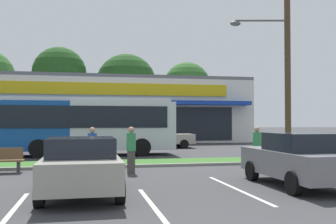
{
  "coord_description": "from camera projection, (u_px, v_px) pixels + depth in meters",
  "views": [
    {
      "loc": [
        -3.46,
        -3.61,
        1.93
      ],
      "look_at": [
        1.07,
        18.1,
        2.47
      ],
      "focal_mm": 41.7,
      "sensor_mm": 36.0,
      "label": 1
    }
  ],
  "objects": [
    {
      "name": "car_3",
      "position": [
        162.0,
        138.0,
        28.46
      ],
      "size": [
        4.43,
        1.97,
        1.42
      ],
      "color": "#9E998C",
      "rests_on": "ground_plane"
    },
    {
      "name": "tree_mid_left",
      "position": [
        59.0,
        74.0,
        46.11
      ],
      "size": [
        6.32,
        6.32,
        10.76
      ],
      "color": "#473323",
      "rests_on": "ground_plane"
    },
    {
      "name": "pedestrian_near_bench",
      "position": [
        257.0,
        147.0,
        16.52
      ],
      "size": [
        0.34,
        0.34,
        1.71
      ],
      "rotation": [
        0.0,
        0.0,
        4.38
      ],
      "color": "black",
      "rests_on": "ground_plane"
    },
    {
      "name": "parking_stripe_1",
      "position": [
        154.0,
        208.0,
        8.68
      ],
      "size": [
        0.12,
        4.8,
        0.01
      ],
      "primitive_type": "cube",
      "color": "silver",
      "rests_on": "ground_plane"
    },
    {
      "name": "bus_stop_bench",
      "position": [
        1.0,
        160.0,
        14.59
      ],
      "size": [
        1.6,
        0.45,
        0.95
      ],
      "rotation": [
        0.0,
        0.0,
        3.14
      ],
      "color": "brown",
      "rests_on": "ground_plane"
    },
    {
      "name": "utility_pole",
      "position": [
        285.0,
        56.0,
        19.46
      ],
      "size": [
        3.14,
        2.38,
        9.71
      ],
      "color": "#4C3826",
      "rests_on": "ground_plane"
    },
    {
      "name": "parking_stripe_2",
      "position": [
        236.0,
        189.0,
        11.12
      ],
      "size": [
        0.12,
        4.8,
        0.01
      ],
      "primitive_type": "cube",
      "color": "silver",
      "rests_on": "ground_plane"
    },
    {
      "name": "car_1",
      "position": [
        51.0,
        139.0,
        26.78
      ],
      "size": [
        4.17,
        1.88,
        1.44
      ],
      "rotation": [
        0.0,
        0.0,
        3.14
      ],
      "color": "black",
      "rests_on": "ground_plane"
    },
    {
      "name": "curb_lip",
      "position": [
        169.0,
        165.0,
        16.7
      ],
      "size": [
        56.0,
        0.24,
        0.12
      ],
      "primitive_type": "cube",
      "color": "gray",
      "rests_on": "ground_plane"
    },
    {
      "name": "storefront_building",
      "position": [
        101.0,
        111.0,
        38.91
      ],
      "size": [
        27.53,
        13.0,
        6.07
      ],
      "color": "silver",
      "rests_on": "ground_plane"
    },
    {
      "name": "car_4",
      "position": [
        81.0,
        166.0,
        10.13
      ],
      "size": [
        2.02,
        4.11,
        1.52
      ],
      "rotation": [
        0.0,
        0.0,
        1.57
      ],
      "color": "#9E998C",
      "rests_on": "ground_plane"
    },
    {
      "name": "tree_mid",
      "position": [
        126.0,
        84.0,
        49.08
      ],
      "size": [
        7.57,
        7.57,
        10.44
      ],
      "color": "#473323",
      "rests_on": "ground_plane"
    },
    {
      "name": "pedestrian_mid",
      "position": [
        92.0,
        150.0,
        14.76
      ],
      "size": [
        0.35,
        0.35,
        1.72
      ],
      "rotation": [
        0.0,
        0.0,
        6.13
      ],
      "color": "#47423D",
      "rests_on": "ground_plane"
    },
    {
      "name": "city_bus",
      "position": [
        59.0,
        124.0,
        21.9
      ],
      "size": [
        12.99,
        2.73,
        3.25
      ],
      "rotation": [
        0.0,
        0.0,
        -0.01
      ],
      "color": "#144793",
      "rests_on": "ground_plane"
    },
    {
      "name": "grass_median",
      "position": [
        163.0,
        162.0,
        17.89
      ],
      "size": [
        56.0,
        2.2,
        0.12
      ],
      "primitive_type": "cube",
      "color": "#386B28",
      "rests_on": "ground_plane"
    },
    {
      "name": "parking_stripe_0",
      "position": [
        10.0,
        214.0,
        8.08
      ],
      "size": [
        0.12,
        4.8,
        0.01
      ],
      "primitive_type": "cube",
      "color": "silver",
      "rests_on": "ground_plane"
    },
    {
      "name": "car_2",
      "position": [
        298.0,
        159.0,
        11.57
      ],
      "size": [
        1.93,
        4.25,
        1.59
      ],
      "rotation": [
        0.0,
        0.0,
        1.57
      ],
      "color": "slate",
      "rests_on": "ground_plane"
    },
    {
      "name": "tree_mid_right",
      "position": [
        187.0,
        86.0,
        52.13
      ],
      "size": [
        6.24,
        6.24,
        9.87
      ],
      "color": "#473323",
      "rests_on": "ground_plane"
    },
    {
      "name": "pedestrian_by_pole",
      "position": [
        131.0,
        150.0,
        14.5
      ],
      "size": [
        0.35,
        0.35,
        1.74
      ],
      "rotation": [
        0.0,
        0.0,
        2.18
      ],
      "color": "#47423D",
      "rests_on": "ground_plane"
    }
  ]
}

